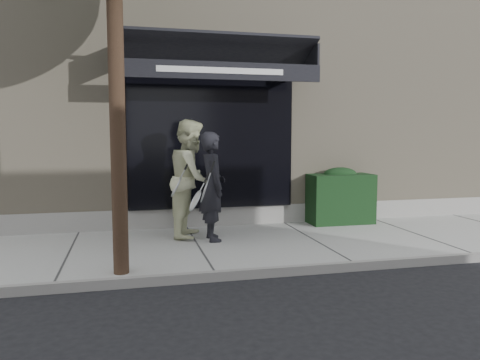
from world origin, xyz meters
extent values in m
plane|color=black|center=(0.00, 0.00, 0.00)|extent=(80.00, 80.00, 0.00)
cube|color=#A2A29D|center=(0.00, 0.00, 0.06)|extent=(20.00, 3.00, 0.12)
cube|color=gray|center=(0.00, -1.55, 0.07)|extent=(20.00, 0.10, 0.14)
cube|color=tan|center=(0.00, 5.00, 2.75)|extent=(14.00, 7.00, 5.50)
cube|color=gray|center=(0.00, 1.70, 0.25)|extent=(14.02, 0.42, 0.50)
cube|color=black|center=(-1.50, 1.55, 1.80)|extent=(3.20, 0.30, 2.60)
cube|color=gray|center=(-3.10, 1.70, 1.80)|extent=(0.08, 0.40, 2.60)
cube|color=gray|center=(0.10, 1.70, 1.80)|extent=(0.08, 0.40, 2.60)
cube|color=gray|center=(-1.50, 1.70, 3.14)|extent=(3.36, 0.40, 0.12)
cube|color=black|center=(-1.50, 1.00, 3.40)|extent=(3.60, 1.03, 0.55)
cube|color=black|center=(-1.50, 0.50, 3.01)|extent=(3.60, 0.05, 0.30)
cube|color=white|center=(-1.50, 0.47, 3.01)|extent=(2.20, 0.01, 0.10)
cube|color=black|center=(-3.28, 1.00, 3.32)|extent=(0.04, 1.00, 0.45)
cube|color=black|center=(0.28, 1.00, 3.32)|extent=(0.04, 1.00, 0.45)
cube|color=black|center=(1.10, 1.25, 0.62)|extent=(1.30, 0.70, 1.00)
ellipsoid|color=black|center=(1.10, 1.25, 1.12)|extent=(0.71, 0.38, 0.27)
cylinder|color=black|center=(-3.20, -1.30, 2.40)|extent=(0.20, 0.20, 4.80)
imported|color=black|center=(-1.70, 0.32, 1.05)|extent=(0.48, 0.70, 1.85)
torus|color=silver|center=(-1.89, -0.06, 1.01)|extent=(0.18, 0.32, 0.30)
cylinder|color=silver|center=(-1.89, -0.06, 1.01)|extent=(0.15, 0.28, 0.26)
cylinder|color=silver|center=(-1.89, -0.06, 1.01)|extent=(0.18, 0.06, 0.08)
cylinder|color=black|center=(-1.89, -0.06, 1.01)|extent=(0.20, 0.08, 0.09)
torus|color=silver|center=(-2.05, -0.07, 0.86)|extent=(0.19, 0.32, 0.28)
cylinder|color=silver|center=(-2.05, -0.07, 0.86)|extent=(0.16, 0.28, 0.24)
cylinder|color=silver|center=(-2.05, -0.07, 0.86)|extent=(0.17, 0.04, 0.10)
cylinder|color=black|center=(-2.05, -0.07, 0.86)|extent=(0.19, 0.05, 0.12)
imported|color=beige|center=(-2.00, 0.70, 1.15)|extent=(1.05, 1.20, 2.06)
torus|color=silver|center=(-2.30, 0.40, 1.05)|extent=(0.17, 0.31, 0.28)
cylinder|color=silver|center=(-2.30, 0.40, 1.05)|extent=(0.14, 0.28, 0.24)
cylinder|color=silver|center=(-2.30, 0.40, 1.05)|extent=(0.17, 0.03, 0.10)
cylinder|color=black|center=(-2.30, 0.40, 1.05)|extent=(0.19, 0.04, 0.12)
camera|label=1|loc=(-3.08, -7.47, 1.94)|focal=35.00mm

